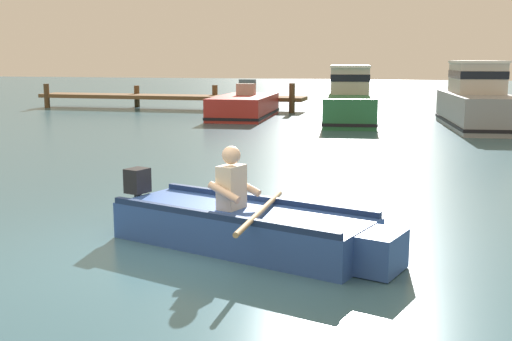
% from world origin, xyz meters
% --- Properties ---
extents(ground_plane, '(120.00, 120.00, 0.00)m').
position_xyz_m(ground_plane, '(0.00, 0.00, 0.00)').
color(ground_plane, '#386070').
extents(wooden_dock, '(11.98, 1.64, 1.20)m').
position_xyz_m(wooden_dock, '(-7.87, 19.33, 0.53)').
color(wooden_dock, brown).
rests_on(wooden_dock, ground).
extents(rowboat_with_person, '(3.65, 2.26, 1.19)m').
position_xyz_m(rowboat_with_person, '(0.75, 0.46, 0.25)').
color(rowboat_with_person, '#2D519E').
rests_on(rowboat_with_person, ground).
extents(moored_boat_red, '(2.23, 4.70, 1.40)m').
position_xyz_m(moored_boat_red, '(-3.63, 16.22, 0.39)').
color(moored_boat_red, '#B72D28').
rests_on(moored_boat_red, ground).
extents(moored_boat_green, '(2.38, 6.34, 1.95)m').
position_xyz_m(moored_boat_green, '(0.29, 16.05, 0.73)').
color(moored_boat_green, '#287042').
rests_on(moored_boat_green, ground).
extents(moored_boat_grey, '(2.46, 5.42, 2.12)m').
position_xyz_m(moored_boat_grey, '(4.48, 14.69, 0.80)').
color(moored_boat_grey, gray).
rests_on(moored_boat_grey, ground).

